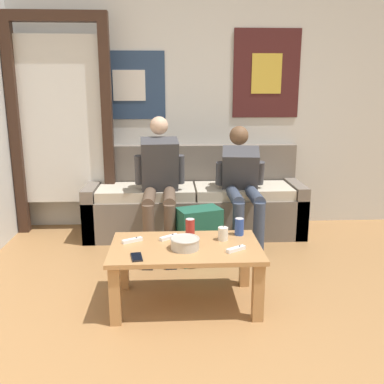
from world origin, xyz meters
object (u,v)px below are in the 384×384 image
person_seated_adult (159,179)px  game_controller_far_center (169,237)px  coffee_table (186,256)px  game_controller_near_left (236,249)px  game_controller_near_right (132,240)px  drink_can_blue (239,227)px  person_seated_teen (242,182)px  backpack (200,237)px  pillar_candle (223,234)px  cell_phone (137,257)px  couch (194,204)px  ceramic_bowl (185,243)px  drink_can_red (190,227)px

person_seated_adult → game_controller_far_center: bearing=-85.1°
coffee_table → game_controller_near_left: (0.32, -0.11, 0.09)m
game_controller_near_right → coffee_table: bearing=-14.2°
drink_can_blue → person_seated_teen: bearing=79.4°
coffee_table → person_seated_adult: (-0.20, 1.13, 0.30)m
coffee_table → backpack: backpack is taller
person_seated_teen → pillar_candle: size_ratio=10.51×
coffee_table → game_controller_far_center: (-0.11, 0.14, 0.09)m
game_controller_near_left → cell_phone: size_ratio=0.96×
game_controller_far_center → backpack: bearing=65.9°
couch → game_controller_near_right: size_ratio=15.10×
couch → pillar_candle: couch is taller
pillar_candle → game_controller_near_left: bearing=-73.8°
ceramic_bowl → drink_can_red: drink_can_red is taller
pillar_candle → game_controller_far_center: pillar_candle is taller
backpack → cell_phone: 1.03m
person_seated_teen → game_controller_far_center: size_ratio=8.05×
coffee_table → drink_can_red: bearing=78.7°
person_seated_adult → drink_can_red: 0.97m
game_controller_near_left → game_controller_far_center: same height
person_seated_adult → ceramic_bowl: person_seated_adult is taller
game_controller_far_center → person_seated_adult: bearing=94.9°
coffee_table → game_controller_far_center: bearing=128.3°
cell_phone → ceramic_bowl: bearing=24.1°
couch → backpack: 0.79m
ceramic_bowl → coffee_table: bearing=84.7°
person_seated_adult → pillar_candle: bearing=-65.9°
couch → person_seated_teen: size_ratio=1.97×
ceramic_bowl → game_controller_near_right: ceramic_bowl is taller
person_seated_adult → pillar_candle: (0.46, -1.03, -0.17)m
pillar_candle → person_seated_adult: bearing=114.1°
pillar_candle → drink_can_red: bearing=154.6°
drink_can_blue → game_controller_near_right: drink_can_blue is taller
coffee_table → person_seated_teen: (0.57, 1.15, 0.26)m
game_controller_near_right → cell_phone: size_ratio=0.99×
person_seated_teen → pillar_candle: 1.10m
ceramic_bowl → game_controller_near_right: (-0.36, 0.15, -0.03)m
backpack → cell_phone: bearing=-116.9°
ceramic_bowl → game_controller_far_center: (-0.11, 0.20, -0.03)m
couch → coffee_table: (-0.15, -1.50, 0.04)m
person_seated_teen → drink_can_blue: person_seated_teen is taller
game_controller_near_right → game_controller_near_left: bearing=-16.2°
game_controller_near_right → pillar_candle: bearing=0.5°
backpack → game_controller_near_left: (0.18, -0.82, 0.21)m
backpack → drink_can_red: drink_can_red is taller
cell_phone → person_seated_teen: bearing=56.5°
couch → coffee_table: 1.51m
coffee_table → drink_can_blue: size_ratio=8.15×
person_seated_teen → backpack: (-0.43, -0.43, -0.38)m
drink_can_red → game_controller_far_center: bearing=-157.2°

